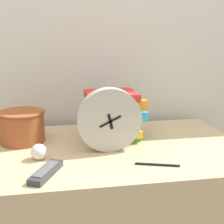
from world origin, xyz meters
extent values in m
cube|color=silver|center=(0.00, 0.71, 1.20)|extent=(6.00, 0.04, 2.40)
cylinder|color=#B7B2A8|center=(0.08, 0.29, 0.83)|extent=(0.24, 0.04, 0.24)
cylinder|color=white|center=(0.08, 0.27, 0.83)|extent=(0.21, 0.01, 0.21)
cube|color=black|center=(0.08, 0.26, 0.83)|extent=(0.02, 0.01, 0.06)
cube|color=black|center=(0.08, 0.26, 0.83)|extent=(0.08, 0.01, 0.05)
cylinder|color=black|center=(0.08, 0.26, 0.83)|extent=(0.01, 0.01, 0.01)
cube|color=green|center=(0.14, 0.42, 0.72)|extent=(0.19, 0.14, 0.02)
cube|color=yellow|center=(0.13, 0.40, 0.74)|extent=(0.20, 0.17, 0.03)
cube|color=#7A3899|center=(0.12, 0.44, 0.77)|extent=(0.20, 0.17, 0.04)
cube|color=#2D9ED1|center=(0.14, 0.42, 0.81)|extent=(0.24, 0.16, 0.04)
cube|color=orange|center=(0.13, 0.40, 0.85)|extent=(0.24, 0.16, 0.04)
cube|color=red|center=(0.11, 0.42, 0.89)|extent=(0.21, 0.19, 0.03)
cylinder|color=#994C28|center=(-0.25, 0.44, 0.77)|extent=(0.18, 0.18, 0.13)
torus|color=brown|center=(-0.25, 0.44, 0.83)|extent=(0.19, 0.19, 0.01)
cube|color=#333338|center=(-0.15, 0.11, 0.71)|extent=(0.11, 0.17, 0.02)
cube|color=#59595E|center=(-0.15, 0.11, 0.73)|extent=(0.08, 0.12, 0.00)
sphere|color=white|center=(-0.18, 0.24, 0.73)|extent=(0.06, 0.06, 0.06)
cylinder|color=black|center=(0.22, 0.12, 0.71)|extent=(0.15, 0.05, 0.01)
camera|label=1|loc=(-0.10, -0.82, 1.15)|focal=50.00mm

